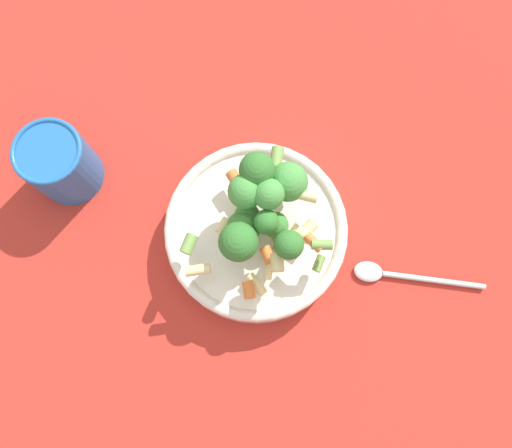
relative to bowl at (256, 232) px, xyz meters
name	(u,v)px	position (x,y,z in m)	size (l,w,h in m)	color
ground_plane	(256,236)	(0.00, 0.00, -0.03)	(3.00, 3.00, 0.00)	#B72D23
bowl	(256,232)	(0.00, 0.00, 0.00)	(0.22, 0.22, 0.05)	silver
pasta_salad	(261,211)	(-0.01, 0.00, 0.07)	(0.18, 0.15, 0.09)	#8CB766
cup	(60,163)	(0.06, -0.25, 0.02)	(0.08, 0.08, 0.09)	#2366B2
spoon	(394,275)	(-0.05, 0.17, -0.02)	(0.09, 0.15, 0.01)	silver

